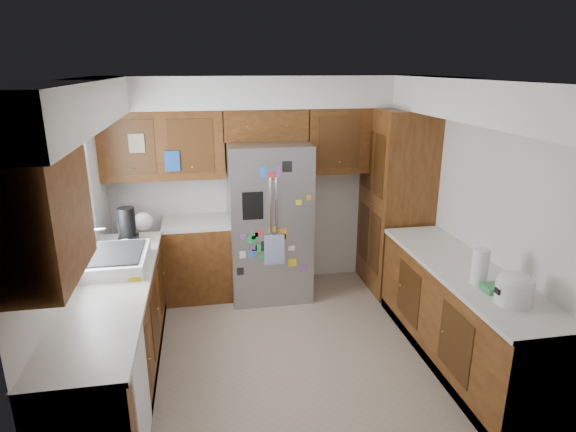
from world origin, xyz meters
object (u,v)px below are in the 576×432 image
(fridge, at_px, (269,221))
(pantry, at_px, (395,201))
(rice_cooker, at_px, (515,288))
(paper_towel, at_px, (480,266))

(fridge, bearing_deg, pantry, -2.06)
(fridge, bearing_deg, rice_cooker, -57.23)
(pantry, distance_m, fridge, 1.51)
(fridge, xyz_separation_m, paper_towel, (1.43, -1.97, 0.17))
(rice_cooker, bearing_deg, paper_towel, 100.53)
(pantry, xyz_separation_m, fridge, (-1.50, 0.05, -0.17))
(fridge, xyz_separation_m, rice_cooker, (1.50, -2.33, 0.14))
(rice_cooker, height_order, paper_towel, paper_towel)
(rice_cooker, distance_m, paper_towel, 0.36)
(pantry, height_order, paper_towel, pantry)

